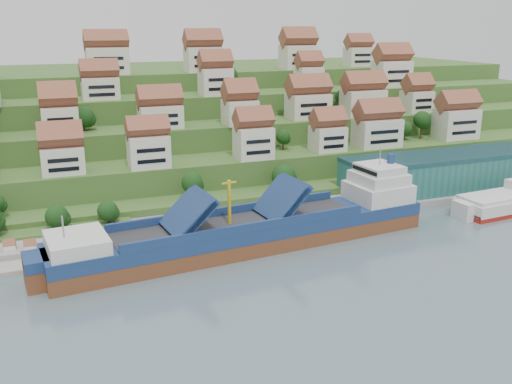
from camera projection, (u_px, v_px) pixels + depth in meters
name	position (u px, v px, depth m)	size (l,w,h in m)	color
ground	(303.00, 239.00, 130.27)	(300.00, 300.00, 0.00)	slate
quay	(347.00, 206.00, 150.25)	(180.00, 14.00, 2.20)	gray
pebble_beach	(31.00, 253.00, 120.99)	(45.00, 20.00, 1.00)	gray
hillside	(188.00, 123.00, 220.01)	(260.00, 128.00, 31.00)	#2D4C1E
hillside_village	(230.00, 100.00, 177.96)	(160.45, 63.89, 28.87)	beige
hillside_trees	(205.00, 137.00, 161.69)	(142.23, 62.41, 30.69)	#183F15
warehouse	(444.00, 171.00, 161.29)	(60.00, 15.00, 10.00)	#235F57
flagpole	(351.00, 191.00, 143.49)	(1.28, 0.16, 8.00)	gray
beach_huts	(20.00, 249.00, 118.74)	(14.40, 3.70, 2.20)	white
cargo_ship	(258.00, 230.00, 125.46)	(86.07, 21.26, 18.99)	brown
second_ship	(507.00, 202.00, 149.31)	(28.29, 12.31, 8.00)	maroon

